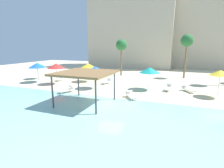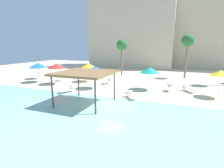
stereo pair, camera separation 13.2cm
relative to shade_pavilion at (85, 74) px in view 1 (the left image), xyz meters
The scene contains 20 objects.
ground_plane 3.47m from the shade_pavilion, 29.85° to the left, with size 80.00×80.00×0.00m, color beige.
lagoon_water 5.32m from the shade_pavilion, 65.96° to the right, with size 44.00×13.50×0.04m, color #99D1C6.
shade_pavilion is the anchor object (origin of this frame).
beach_umbrella_teal_0 8.55m from the shade_pavilion, 59.41° to the left, with size 2.37×2.37×2.67m.
beach_umbrella_teal_1 15.46m from the shade_pavilion, 148.34° to the left, with size 2.03×2.03×2.57m.
beach_umbrella_yellow_2 13.25m from the shade_pavilion, 30.58° to the left, with size 2.03×2.03×2.77m.
beach_umbrella_red_3 9.87m from the shade_pavilion, 142.80° to the left, with size 2.36×2.36×2.82m.
beach_umbrella_blue_4 12.69m from the shade_pavilion, 151.80° to the left, with size 2.40×2.40×2.76m.
beach_umbrella_blue_5 5.91m from the shade_pavilion, 108.31° to the left, with size 2.19×2.19×2.73m.
beach_umbrella_yellow_7 10.17m from the shade_pavilion, 117.47° to the left, with size 2.36×2.36×2.67m.
lounge_chair_0 12.07m from the shade_pavilion, 42.89° to the left, with size 1.57×1.90×0.74m.
lounge_chair_1 5.10m from the shade_pavilion, 43.25° to the left, with size 1.55×1.91×0.74m.
lounge_chair_2 10.47m from the shade_pavilion, 50.13° to the left, with size 0.89×1.97×0.74m.
lounge_chair_3 12.36m from the shade_pavilion, 138.13° to the left, with size 0.87×1.96×0.74m.
lounge_chair_4 5.30m from the shade_pavilion, 145.60° to the left, with size 1.24×1.99×0.74m.
lounge_chair_5 9.21m from the shade_pavilion, 100.69° to the left, with size 0.93×1.97×0.74m.
palm_tree_1 19.42m from the shade_pavilion, 64.20° to the left, with size 1.90×1.90×6.90m.
palm_tree_3 16.40m from the shade_pavilion, 97.18° to the left, with size 1.90×1.90×6.27m.
hotel_block_0 31.84m from the shade_pavilion, 97.55° to the left, with size 19.79×9.94×17.85m, color beige.
hotel_block_1 38.88m from the shade_pavilion, 68.16° to the left, with size 19.76×11.05×18.01m, color beige.
Camera 1 is at (5.73, -14.20, 5.04)m, focal length 28.04 mm.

